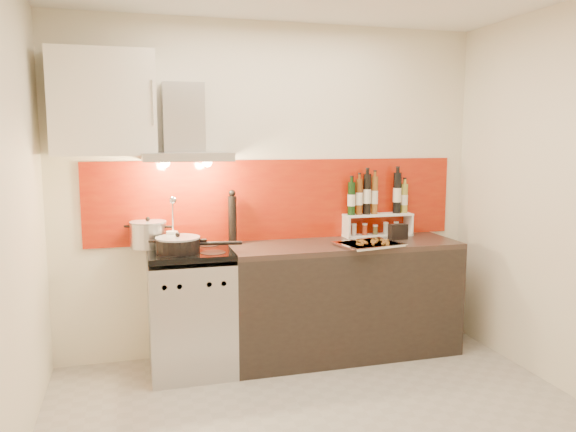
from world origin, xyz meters
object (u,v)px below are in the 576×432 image
object	(u,v)px
counter	(344,298)
stock_pot	(148,234)
pepper_mill	(232,218)
saute_pan	(179,245)
baking_tray	(369,244)
range_stove	(191,312)

from	to	relation	value
counter	stock_pot	size ratio (longest dim) A/B	6.74
stock_pot	pepper_mill	bearing A→B (deg)	0.81
counter	saute_pan	bearing A→B (deg)	-176.91
counter	pepper_mill	xyz separation A→B (m)	(-0.85, 0.18, 0.65)
saute_pan	baking_tray	size ratio (longest dim) A/B	1.16
counter	pepper_mill	distance (m)	1.09
counter	range_stove	bearing A→B (deg)	-179.77
range_stove	saute_pan	bearing A→B (deg)	-140.78
pepper_mill	baking_tray	size ratio (longest dim) A/B	0.80
pepper_mill	baking_tray	distance (m)	1.06
range_stove	saute_pan	distance (m)	0.53
stock_pot	counter	bearing A→B (deg)	-6.70
stock_pot	saute_pan	world-z (taller)	stock_pot
range_stove	saute_pan	size ratio (longest dim) A/B	1.50
saute_pan	baking_tray	distance (m)	1.42
counter	baking_tray	bearing A→B (deg)	-52.01
counter	pepper_mill	size ratio (longest dim) A/B	4.28
pepper_mill	baking_tray	xyz separation A→B (m)	(0.98, -0.35, -0.19)
range_stove	pepper_mill	xyz separation A→B (m)	(0.35, 0.19, 0.66)
counter	stock_pot	world-z (taller)	stock_pot
baking_tray	stock_pot	bearing A→B (deg)	168.00
stock_pot	baking_tray	size ratio (longest dim) A/B	0.51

